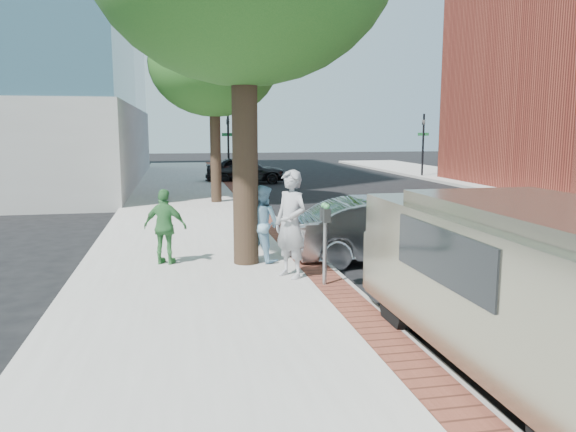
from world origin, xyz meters
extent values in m
plane|color=black|center=(0.00, 0.00, 0.00)|extent=(120.00, 120.00, 0.00)
cube|color=#9E9991|center=(-1.50, 8.00, 0.07)|extent=(5.00, 60.00, 0.15)
cube|color=brown|center=(0.70, 8.00, 0.15)|extent=(0.60, 60.00, 0.01)
cube|color=gray|center=(1.05, 8.00, 0.07)|extent=(0.10, 60.00, 0.15)
cylinder|color=black|center=(0.90, 22.00, 1.90)|extent=(0.12, 0.12, 3.80)
imported|color=black|center=(0.90, 22.00, 3.00)|extent=(0.18, 0.15, 0.90)
cube|color=#1E7238|center=(0.90, 22.00, 2.60)|extent=(0.70, 0.03, 0.18)
cylinder|color=black|center=(12.50, 22.00, 1.90)|extent=(0.12, 0.12, 3.80)
imported|color=black|center=(12.50, 22.00, 3.00)|extent=(0.18, 0.15, 0.90)
cube|color=#1E7238|center=(12.50, 22.00, 2.60)|extent=(0.70, 0.03, 0.18)
cylinder|color=black|center=(-0.60, 1.90, 2.35)|extent=(0.52, 0.52, 4.40)
cylinder|color=black|center=(-0.50, 12.00, 2.08)|extent=(0.40, 0.40, 3.85)
ellipsoid|color=#164F1B|center=(-0.50, 12.00, 5.32)|extent=(4.80, 4.80, 3.94)
cylinder|color=gray|center=(0.57, -0.05, 0.72)|extent=(0.07, 0.07, 1.15)
cube|color=#2D3030|center=(0.57, -0.14, 1.42)|extent=(0.12, 0.14, 0.24)
cube|color=#2D3030|center=(0.57, 0.04, 1.42)|extent=(0.12, 0.14, 0.24)
sphere|color=#3F8C4C|center=(0.57, -0.14, 1.57)|extent=(0.11, 0.11, 0.11)
sphere|color=#3F8C4C|center=(0.57, 0.04, 1.57)|extent=(0.11, 0.11, 0.11)
imported|color=#9B9B9F|center=(0.08, 0.60, 1.16)|extent=(0.80, 0.88, 2.02)
imported|color=#8BBBD7|center=(-0.24, 1.99, 0.95)|extent=(0.97, 0.99, 1.61)
imported|color=#3C8442|center=(-2.23, 2.13, 0.93)|extent=(0.98, 0.68, 1.55)
imported|color=#A4A5AA|center=(2.51, 2.07, 0.71)|extent=(4.30, 1.54, 1.41)
imported|color=black|center=(1.68, 20.71, 0.73)|extent=(4.40, 2.04, 1.46)
cube|color=gray|center=(2.03, -3.94, 1.14)|extent=(2.22, 5.51, 1.55)
cube|color=gray|center=(2.01, -1.54, 0.82)|extent=(2.13, 1.05, 0.92)
cube|color=gray|center=(2.03, -4.29, 2.00)|extent=(1.98, 3.91, 0.18)
cylinder|color=black|center=(1.07, -2.18, 0.37)|extent=(0.26, 0.73, 0.73)
cylinder|color=black|center=(2.95, -2.16, 0.37)|extent=(0.26, 0.73, 0.73)
cube|color=black|center=(0.93, -3.72, 1.49)|extent=(0.04, 2.29, 0.63)
cube|color=black|center=(2.00, -1.02, 1.20)|extent=(1.83, 0.04, 0.46)
camera|label=1|loc=(-1.97, -9.46, 2.91)|focal=35.00mm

